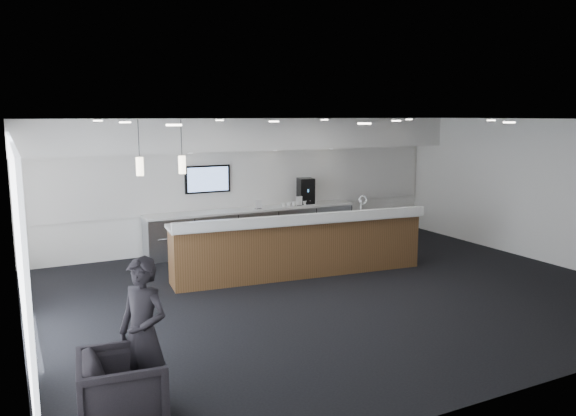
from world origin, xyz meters
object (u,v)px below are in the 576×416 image
service_counter (300,246)px  armchair (123,390)px  coffee_machine (306,191)px  lounge_guest (143,333)px

service_counter → armchair: service_counter is taller
coffee_machine → lounge_guest: lounge_guest is taller
lounge_guest → service_counter: bearing=97.3°
coffee_machine → armchair: size_ratio=0.74×
service_counter → lounge_guest: size_ratio=3.12×
service_counter → coffee_machine: 2.95m
coffee_machine → lounge_guest: size_ratio=0.38×
armchair → lounge_guest: bearing=-37.2°
armchair → lounge_guest: lounge_guest is taller
armchair → service_counter: bearing=-39.5°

